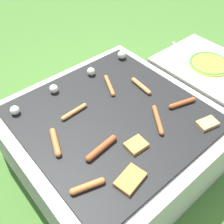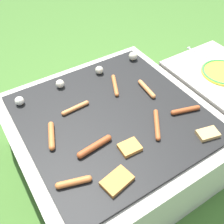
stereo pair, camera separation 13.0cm
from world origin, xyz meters
The scene contains 17 objects.
ground_plane centered at (0.00, 0.00, 0.00)m, with size 14.00×14.00×0.00m, color #3D6628.
grill centered at (0.00, 0.00, 0.21)m, with size 0.99×0.99×0.43m.
side_ledge centered at (0.74, -0.07, 0.21)m, with size 0.48×0.60×0.43m.
sausage_back_right centered at (0.33, -0.18, 0.44)m, with size 0.16×0.07×0.03m.
sausage_back_left centered at (-0.34, -0.24, 0.44)m, with size 0.14×0.06×0.03m.
sausage_front_right centered at (0.14, -0.18, 0.44)m, with size 0.12×0.16×0.02m.
sausage_front_left centered at (-0.31, 0.03, 0.44)m, with size 0.08×0.16×0.03m.
sausage_front_center centered at (-0.18, -0.14, 0.44)m, with size 0.18×0.05×0.03m.
sausage_mid_right centered at (-0.14, 0.13, 0.44)m, with size 0.16×0.03×0.02m.
sausage_mid_left centered at (0.13, 0.18, 0.44)m, with size 0.09×0.17×0.02m.
sausage_back_center centered at (0.26, 0.06, 0.44)m, with size 0.04×0.16×0.03m.
bread_slice_right centered at (-0.19, -0.33, 0.44)m, with size 0.14×0.10×0.02m.
bread_slice_center centered at (0.31, -0.35, 0.44)m, with size 0.11×0.09×0.02m.
bread_slice_left centered at (-0.05, -0.22, 0.44)m, with size 0.10×0.08×0.02m.
mushroom_row centered at (0.04, 0.33, 0.45)m, with size 0.79×0.07×0.05m.
plate_colorful centered at (0.74, -0.06, 0.44)m, with size 0.25×0.25×0.02m.
fork_utensil centered at (0.78, 0.16, 0.43)m, with size 0.05×0.21×0.01m.
Camera 2 is at (-0.49, -0.78, 1.37)m, focal length 42.00 mm.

